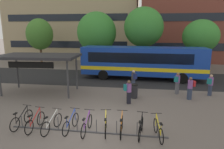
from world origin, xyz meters
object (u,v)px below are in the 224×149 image
at_px(parked_bicycle_black_0, 22,120).
at_px(parked_bicycle_black_7, 141,128).
at_px(city_bus, 143,62).
at_px(commuter_teal_pack_4, 210,84).
at_px(street_tree_3, 40,34).
at_px(parked_bicycle_orange_6, 121,126).
at_px(commuter_navy_pack_2, 134,79).
at_px(parked_bicycle_white_2, 52,124).
at_px(street_tree_1, 97,33).
at_px(street_tree_2, 144,27).
at_px(parked_bicycle_blue_3, 71,123).
at_px(commuter_red_pack_3, 190,87).
at_px(parked_bicycle_yellow_5, 106,125).
at_px(commuter_teal_pack_0, 128,90).
at_px(trash_bin, 134,91).
at_px(street_tree_0, 201,36).
at_px(parked_bicycle_purple_4, 87,125).
at_px(transit_shelter, 39,57).
at_px(commuter_teal_pack_1, 177,82).
at_px(parked_bicycle_yellow_8, 158,130).
at_px(parked_bicycle_red_1, 35,122).

bearing_deg(parked_bicycle_black_0, parked_bicycle_black_7, -84.30).
relative_size(city_bus, parked_bicycle_black_7, 7.06).
xyz_separation_m(commuter_teal_pack_4, street_tree_3, (-19.49, 11.90, 3.33)).
distance_m(parked_bicycle_orange_6, commuter_navy_pack_2, 7.35).
relative_size(parked_bicycle_white_2, street_tree_1, 0.24).
height_order(parked_bicycle_white_2, street_tree_2, street_tree_2).
relative_size(city_bus, street_tree_1, 1.70).
xyz_separation_m(parked_bicycle_blue_3, commuter_red_pack_3, (6.76, 5.62, 0.56)).
distance_m(parked_bicycle_yellow_5, commuter_teal_pack_0, 4.24).
height_order(parked_bicycle_orange_6, commuter_navy_pack_2, commuter_navy_pack_2).
height_order(parked_bicycle_orange_6, trash_bin, trash_bin).
relative_size(street_tree_0, street_tree_3, 0.94).
xyz_separation_m(parked_bicycle_blue_3, street_tree_1, (-2.41, 16.88, 4.16)).
xyz_separation_m(parked_bicycle_purple_4, parked_bicycle_orange_6, (1.64, 0.15, 0.00)).
bearing_deg(trash_bin, street_tree_0, 56.62).
distance_m(city_bus, parked_bicycle_white_2, 12.50).
relative_size(parked_bicycle_black_0, parked_bicycle_black_7, 1.00).
distance_m(parked_bicycle_purple_4, commuter_teal_pack_0, 4.60).
distance_m(parked_bicycle_yellow_5, transit_shelter, 8.68).
xyz_separation_m(city_bus, transit_shelter, (-7.91, -5.81, 1.01)).
height_order(commuter_teal_pack_1, commuter_red_pack_3, commuter_teal_pack_1).
distance_m(parked_bicycle_yellow_5, street_tree_3, 22.91).
relative_size(commuter_teal_pack_0, street_tree_2, 0.21).
height_order(parked_bicycle_blue_3, trash_bin, trash_bin).
bearing_deg(commuter_teal_pack_4, parked_bicycle_black_0, 162.21).
relative_size(parked_bicycle_black_0, street_tree_2, 0.23).
distance_m(parked_bicycle_white_2, street_tree_3, 21.74).
bearing_deg(street_tree_3, street_tree_2, -7.89).
xyz_separation_m(city_bus, parked_bicycle_white_2, (-4.35, -11.63, -1.39)).
relative_size(city_bus, street_tree_0, 2.00).
bearing_deg(parked_bicycle_black_0, commuter_teal_pack_4, -52.63).
distance_m(parked_bicycle_white_2, street_tree_1, 17.61).
xyz_separation_m(parked_bicycle_blue_3, commuter_teal_pack_1, (6.05, 6.81, 0.59)).
height_order(city_bus, commuter_teal_pack_0, city_bus).
xyz_separation_m(commuter_teal_pack_4, trash_bin, (-5.59, -1.34, -0.42)).
distance_m(parked_bicycle_blue_3, parked_bicycle_yellow_5, 1.71).
distance_m(parked_bicycle_orange_6, parked_bicycle_yellow_8, 1.69).
bearing_deg(commuter_teal_pack_1, parked_bicycle_blue_3, 172.12).
bearing_deg(parked_bicycle_red_1, street_tree_1, 5.69).
relative_size(parked_bicycle_black_7, street_tree_0, 0.28).
bearing_deg(parked_bicycle_black_0, parked_bicycle_blue_3, -85.11).
relative_size(parked_bicycle_white_2, commuter_teal_pack_0, 1.06).
bearing_deg(commuter_teal_pack_4, commuter_red_pack_3, 164.97).
distance_m(parked_bicycle_white_2, parked_bicycle_orange_6, 3.36).
height_order(parked_bicycle_yellow_5, parked_bicycle_orange_6, same).
bearing_deg(commuter_teal_pack_1, commuter_navy_pack_2, 113.89).
bearing_deg(street_tree_3, city_bus, -26.34).
distance_m(parked_bicycle_blue_3, parked_bicycle_black_7, 3.36).
distance_m(parked_bicycle_red_1, parked_bicycle_yellow_5, 3.50).
relative_size(parked_bicycle_black_0, commuter_teal_pack_1, 1.02).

